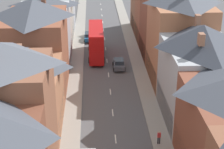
% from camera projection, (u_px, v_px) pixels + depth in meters
% --- Properties ---
extents(pavement_left, '(2.20, 104.00, 0.14)m').
position_uv_depth(pavement_left, '(76.00, 70.00, 60.42)').
color(pavement_left, gray).
rests_on(pavement_left, ground).
extents(pavement_right, '(2.20, 104.00, 0.14)m').
position_uv_depth(pavement_right, '(139.00, 69.00, 60.91)').
color(pavement_right, gray).
rests_on(pavement_right, ground).
extents(centre_line_dashes, '(0.14, 97.80, 0.01)m').
position_uv_depth(centre_line_dashes, '(109.00, 75.00, 58.87)').
color(centre_line_dashes, silver).
rests_on(centre_line_dashes, ground).
extents(terrace_row_left, '(8.00, 76.23, 14.17)m').
position_uv_depth(terrace_row_left, '(30.00, 68.00, 46.50)').
color(terrace_row_left, '#BCB7A8').
rests_on(terrace_row_left, ground).
extents(terrace_row_right, '(8.00, 77.34, 14.49)m').
position_uv_depth(terrace_row_right, '(189.00, 58.00, 48.91)').
color(terrace_row_right, '#B2704C').
rests_on(terrace_row_right, ground).
extents(double_decker_bus_lead, '(2.74, 10.80, 5.30)m').
position_uv_depth(double_decker_bus_lead, '(96.00, 41.00, 65.04)').
color(double_decker_bus_lead, red).
rests_on(double_decker_bus_lead, ground).
extents(car_parked_right_a, '(1.90, 4.12, 1.66)m').
position_uv_depth(car_parked_right_a, '(119.00, 64.00, 60.90)').
color(car_parked_right_a, '#4C515B').
rests_on(car_parked_right_a, ground).
extents(car_parked_left_b, '(1.90, 4.57, 1.61)m').
position_uv_depth(car_parked_left_b, '(89.00, 36.00, 74.04)').
color(car_parked_left_b, '#236093').
rests_on(car_parked_left_b, ground).
extents(pedestrian_mid_right, '(0.36, 0.22, 1.61)m').
position_uv_depth(pedestrian_mid_right, '(159.00, 137.00, 40.99)').
color(pedestrian_mid_right, '#23232D').
rests_on(pedestrian_mid_right, pavement_right).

